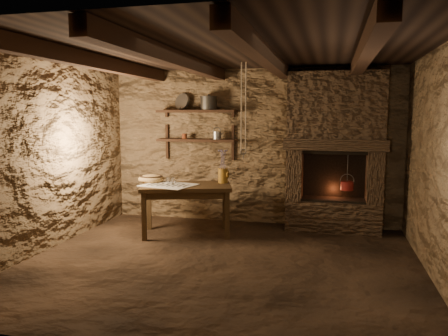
% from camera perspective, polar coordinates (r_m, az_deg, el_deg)
% --- Properties ---
extents(floor, '(4.50, 4.50, 0.00)m').
position_cam_1_polar(floor, '(5.15, -0.43, -12.30)').
color(floor, black).
rests_on(floor, ground).
extents(back_wall, '(4.50, 0.04, 2.40)m').
position_cam_1_polar(back_wall, '(6.83, 3.69, 2.79)').
color(back_wall, '#4D3824').
rests_on(back_wall, floor).
extents(front_wall, '(4.50, 0.04, 2.40)m').
position_cam_1_polar(front_wall, '(3.00, -9.90, -2.76)').
color(front_wall, '#4D3824').
rests_on(front_wall, floor).
extents(left_wall, '(0.04, 4.00, 2.40)m').
position_cam_1_polar(left_wall, '(5.86, -22.31, 1.57)').
color(left_wall, '#4D3824').
rests_on(left_wall, floor).
extents(right_wall, '(0.04, 4.00, 2.40)m').
position_cam_1_polar(right_wall, '(4.85, 26.26, 0.33)').
color(right_wall, '#4D3824').
rests_on(right_wall, floor).
extents(ceiling, '(4.50, 4.00, 0.04)m').
position_cam_1_polar(ceiling, '(4.91, -0.46, 15.18)').
color(ceiling, black).
rests_on(ceiling, back_wall).
extents(beam_far_left, '(0.14, 3.95, 0.16)m').
position_cam_1_polar(beam_far_left, '(5.46, -16.33, 13.12)').
color(beam_far_left, black).
rests_on(beam_far_left, ceiling).
extents(beam_mid_left, '(0.14, 3.95, 0.16)m').
position_cam_1_polar(beam_mid_left, '(5.04, -6.14, 13.89)').
color(beam_mid_left, black).
rests_on(beam_mid_left, ceiling).
extents(beam_mid_right, '(0.14, 3.95, 0.16)m').
position_cam_1_polar(beam_mid_right, '(4.80, 5.52, 14.25)').
color(beam_mid_right, black).
rests_on(beam_mid_right, ceiling).
extents(beam_far_right, '(0.14, 3.95, 0.16)m').
position_cam_1_polar(beam_far_right, '(4.76, 17.90, 14.01)').
color(beam_far_right, black).
rests_on(beam_far_right, ceiling).
extents(shelf_lower, '(1.25, 0.30, 0.04)m').
position_cam_1_polar(shelf_lower, '(6.87, -3.55, 3.65)').
color(shelf_lower, black).
rests_on(shelf_lower, back_wall).
extents(shelf_upper, '(1.25, 0.30, 0.04)m').
position_cam_1_polar(shelf_upper, '(6.86, -3.57, 7.41)').
color(shelf_upper, black).
rests_on(shelf_upper, back_wall).
extents(hearth, '(1.43, 0.51, 2.30)m').
position_cam_1_polar(hearth, '(6.50, 14.26, 2.60)').
color(hearth, '#34251A').
rests_on(hearth, floor).
extents(work_table, '(1.41, 1.05, 0.71)m').
position_cam_1_polar(work_table, '(6.25, -4.93, -5.18)').
color(work_table, '#312111').
rests_on(work_table, floor).
extents(linen_cloth, '(0.80, 0.71, 0.01)m').
position_cam_1_polar(linen_cloth, '(6.16, -7.23, -2.22)').
color(linen_cloth, beige).
rests_on(linen_cloth, work_table).
extents(pewter_cutlery_row, '(0.61, 0.36, 0.01)m').
position_cam_1_polar(pewter_cutlery_row, '(6.14, -7.30, -2.16)').
color(pewter_cutlery_row, gray).
rests_on(pewter_cutlery_row, linen_cloth).
extents(drinking_glasses, '(0.22, 0.07, 0.09)m').
position_cam_1_polar(drinking_glasses, '(6.27, -6.61, -1.61)').
color(drinking_glasses, white).
rests_on(drinking_glasses, linen_cloth).
extents(stoneware_jug, '(0.18, 0.18, 0.49)m').
position_cam_1_polar(stoneware_jug, '(6.30, -0.11, -0.07)').
color(stoneware_jug, '#90611B').
rests_on(stoneware_jug, work_table).
extents(wooden_bowl, '(0.50, 0.50, 0.13)m').
position_cam_1_polar(wooden_bowl, '(6.50, -9.48, -1.42)').
color(wooden_bowl, olive).
rests_on(wooden_bowl, work_table).
extents(iron_stockpot, '(0.34, 0.34, 0.19)m').
position_cam_1_polar(iron_stockpot, '(6.81, -2.01, 8.39)').
color(iron_stockpot, '#32302C').
rests_on(iron_stockpot, shelf_upper).
extents(tin_pan, '(0.29, 0.22, 0.27)m').
position_cam_1_polar(tin_pan, '(7.04, -5.49, 8.64)').
color(tin_pan, '#999994').
rests_on(tin_pan, shelf_upper).
extents(small_kettle, '(0.19, 0.16, 0.18)m').
position_cam_1_polar(small_kettle, '(6.78, -0.92, 4.29)').
color(small_kettle, '#999994').
rests_on(small_kettle, shelf_lower).
extents(rusty_tin, '(0.10, 0.10, 0.08)m').
position_cam_1_polar(rusty_tin, '(6.93, -5.18, 4.17)').
color(rusty_tin, '#632713').
rests_on(rusty_tin, shelf_lower).
extents(red_pot, '(0.22, 0.22, 0.54)m').
position_cam_1_polar(red_pot, '(6.51, 15.77, -2.16)').
color(red_pot, maroon).
rests_on(red_pot, hearth).
extents(hanging_ropes, '(0.08, 0.08, 1.20)m').
position_cam_1_polar(hanging_ropes, '(5.87, 2.57, 7.96)').
color(hanging_ropes, tan).
rests_on(hanging_ropes, ceiling).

